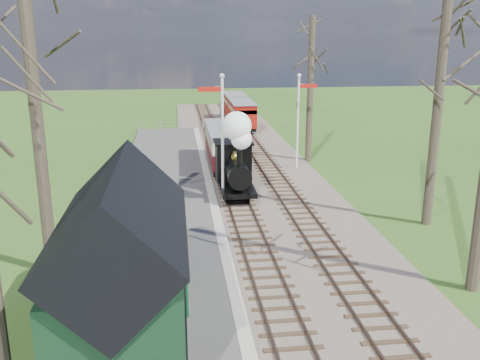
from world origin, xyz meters
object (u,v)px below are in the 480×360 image
object	(u,v)px
red_carriage_a	(242,115)
bench	(170,291)
sign_board	(183,295)
person	(175,265)
coach	(224,145)
station_shed	(123,268)
semaphore_near	(221,129)
semaphore_far	(299,114)
locomotive	(235,159)
red_carriage_b	(235,106)

from	to	relation	value
red_carriage_a	bench	size ratio (longest dim) A/B	3.14
sign_board	person	size ratio (longest dim) A/B	0.69
coach	sign_board	distance (m)	17.66
station_shed	sign_board	size ratio (longest dim) A/B	5.95
sign_board	semaphore_near	bearing A→B (deg)	79.21
semaphore_far	person	xyz separation A→B (m)	(-7.39, -15.11, -2.38)
locomotive	person	xyz separation A→B (m)	(-3.00, -9.79, -1.05)
semaphore_near	sign_board	bearing A→B (deg)	-100.79
locomotive	bench	size ratio (longest dim) A/B	2.90
semaphore_far	red_carriage_b	size ratio (longest dim) A/B	1.21
semaphore_far	coach	bearing A→B (deg)	170.31
red_carriage_b	bench	world-z (taller)	red_carriage_b
red_carriage_a	person	xyz separation A→B (m)	(-5.62, -28.08, -0.43)
semaphore_near	red_carriage_a	bearing A→B (deg)	79.93
station_shed	sign_board	distance (m)	2.52
coach	sign_board	bearing A→B (deg)	-99.14
locomotive	bench	distance (m)	11.33
semaphore_far	red_carriage_a	xyz separation A→B (m)	(-1.77, 12.97, -1.95)
sign_board	person	xyz separation A→B (m)	(-0.21, 1.56, 0.24)
sign_board	person	distance (m)	1.59
semaphore_near	person	distance (m)	9.75
semaphore_far	person	size ratio (longest dim) A/B	3.73
semaphore_near	semaphore_far	bearing A→B (deg)	49.40
locomotive	semaphore_far	bearing A→B (deg)	50.47
red_carriage_a	bench	bearing A→B (deg)	-101.25
semaphore_far	sign_board	size ratio (longest dim) A/B	5.41
locomotive	red_carriage_b	xyz separation A→B (m)	(2.61, 23.79, -0.62)
coach	person	bearing A→B (deg)	-100.77
red_carriage_b	station_shed	bearing A→B (deg)	-100.71
red_carriage_a	sign_board	size ratio (longest dim) A/B	4.47
locomotive	sign_board	world-z (taller)	locomotive
coach	red_carriage_b	distance (m)	17.91
semaphore_far	red_carriage_a	bearing A→B (deg)	97.79
semaphore_near	bench	distance (m)	10.81
semaphore_near	red_carriage_a	size ratio (longest dim) A/B	1.32
red_carriage_b	bench	size ratio (longest dim) A/B	3.14
semaphore_near	red_carriage_b	world-z (taller)	semaphore_near
locomotive	red_carriage_b	distance (m)	23.94
coach	sign_board	world-z (taller)	coach
red_carriage_a	person	distance (m)	28.64
coach	bench	xyz separation A→B (m)	(-3.18, -16.84, -0.89)
person	coach	bearing A→B (deg)	-20.33
sign_board	locomotive	bearing A→B (deg)	76.19
bench	semaphore_near	bearing A→B (deg)	76.56
locomotive	bench	world-z (taller)	locomotive
locomotive	coach	world-z (taller)	locomotive
locomotive	coach	size ratio (longest dim) A/B	0.62
locomotive	red_carriage_a	world-z (taller)	locomotive
semaphore_far	red_carriage_b	xyz separation A→B (m)	(-1.77, 18.47, -1.95)
semaphore_near	red_carriage_a	world-z (taller)	semaphore_near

